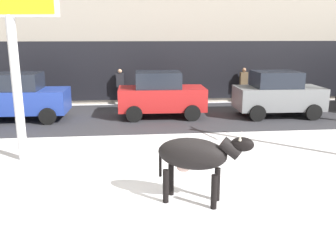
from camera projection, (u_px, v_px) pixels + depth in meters
The scene contains 8 objects.
ground_plane at pixel (166, 208), 7.27m from camera, with size 120.00×120.00×0.00m, color white.
road_strip at pixel (146, 117), 15.28m from camera, with size 60.00×5.60×0.01m, color #333338.
cow_black at pixel (196, 155), 7.30m from camera, with size 1.91×1.11×1.54m.
car_blue_hatchback at pixel (21, 97), 14.50m from camera, with size 3.54×1.98×1.86m.
car_red_hatchback at pixel (161, 95), 15.06m from camera, with size 3.54×1.98×1.86m.
car_grey_hatchback at pixel (278, 94), 15.20m from camera, with size 3.54×1.98×1.86m.
pedestrian_near_billboard at pixel (120, 87), 17.60m from camera, with size 0.36×0.24×1.73m.
pedestrian_far_left at pixel (243, 85), 18.20m from camera, with size 0.36×0.24×1.73m.
Camera 1 is at (-0.66, -6.63, 3.32)m, focal length 39.46 mm.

